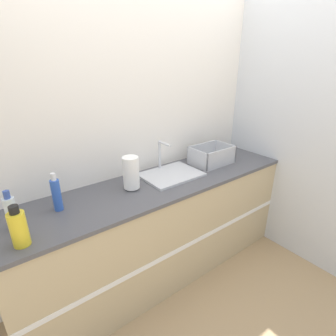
{
  "coord_description": "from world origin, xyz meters",
  "views": [
    {
      "loc": [
        -1.14,
        -1.31,
        1.88
      ],
      "look_at": [
        0.06,
        0.27,
        1.06
      ],
      "focal_mm": 28.0,
      "sensor_mm": 36.0,
      "label": 1
    }
  ],
  "objects_px": {
    "bottle_yellow": "(19,228)",
    "bottle_clear": "(11,213)",
    "bottle_blue": "(56,194)",
    "dish_rack": "(211,157)",
    "paper_towel_roll": "(131,173)",
    "sink": "(171,173)"
  },
  "relations": [
    {
      "from": "sink",
      "to": "bottle_yellow",
      "type": "distance_m",
      "value": 1.25
    },
    {
      "from": "paper_towel_roll",
      "to": "bottle_clear",
      "type": "height_order",
      "value": "paper_towel_roll"
    },
    {
      "from": "paper_towel_roll",
      "to": "bottle_yellow",
      "type": "height_order",
      "value": "paper_towel_roll"
    },
    {
      "from": "dish_rack",
      "to": "bottle_yellow",
      "type": "distance_m",
      "value": 1.73
    },
    {
      "from": "bottle_blue",
      "to": "bottle_yellow",
      "type": "xyz_separation_m",
      "value": [
        -0.27,
        -0.25,
        -0.01
      ]
    },
    {
      "from": "bottle_blue",
      "to": "bottle_clear",
      "type": "xyz_separation_m",
      "value": [
        -0.27,
        -0.07,
        -0.0
      ]
    },
    {
      "from": "dish_rack",
      "to": "bottle_yellow",
      "type": "relative_size",
      "value": 1.61
    },
    {
      "from": "bottle_clear",
      "to": "bottle_yellow",
      "type": "bearing_deg",
      "value": -87.99
    },
    {
      "from": "sink",
      "to": "bottle_clear",
      "type": "height_order",
      "value": "sink"
    },
    {
      "from": "sink",
      "to": "bottle_blue",
      "type": "bearing_deg",
      "value": 179.57
    },
    {
      "from": "bottle_yellow",
      "to": "paper_towel_roll",
      "type": "bearing_deg",
      "value": 15.44
    },
    {
      "from": "sink",
      "to": "bottle_yellow",
      "type": "xyz_separation_m",
      "value": [
        -1.22,
        -0.24,
        0.09
      ]
    },
    {
      "from": "dish_rack",
      "to": "bottle_blue",
      "type": "height_order",
      "value": "bottle_blue"
    },
    {
      "from": "paper_towel_roll",
      "to": "dish_rack",
      "type": "bearing_deg",
      "value": 0.72
    },
    {
      "from": "dish_rack",
      "to": "bottle_clear",
      "type": "xyz_separation_m",
      "value": [
        -1.72,
        -0.06,
        0.05
      ]
    },
    {
      "from": "bottle_clear",
      "to": "sink",
      "type": "bearing_deg",
      "value": 3.08
    },
    {
      "from": "dish_rack",
      "to": "bottle_clear",
      "type": "height_order",
      "value": "bottle_clear"
    },
    {
      "from": "dish_rack",
      "to": "bottle_blue",
      "type": "bearing_deg",
      "value": 179.43
    },
    {
      "from": "bottle_yellow",
      "to": "bottle_clear",
      "type": "height_order",
      "value": "bottle_clear"
    },
    {
      "from": "sink",
      "to": "bottle_clear",
      "type": "xyz_separation_m",
      "value": [
        -1.23,
        -0.07,
        0.09
      ]
    },
    {
      "from": "bottle_blue",
      "to": "bottle_yellow",
      "type": "relative_size",
      "value": 1.1
    },
    {
      "from": "bottle_yellow",
      "to": "bottle_clear",
      "type": "relative_size",
      "value": 0.94
    }
  ]
}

